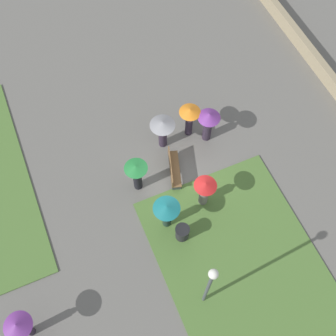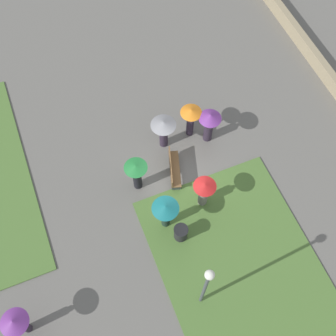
% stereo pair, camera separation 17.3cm
% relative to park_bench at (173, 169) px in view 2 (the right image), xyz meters
% --- Properties ---
extents(ground_plane, '(90.00, 90.00, 0.00)m').
position_rel_park_bench_xyz_m(ground_plane, '(-0.32, -0.10, -0.47)').
color(ground_plane, '#66635E').
extents(lawn_patch_near, '(9.84, 6.00, 0.06)m').
position_rel_park_bench_xyz_m(lawn_patch_near, '(-5.61, -0.87, -0.44)').
color(lawn_patch_near, '#4C7033').
rests_on(lawn_patch_near, ground_plane).
extents(park_bench, '(1.80, 0.93, 0.90)m').
position_rel_park_bench_xyz_m(park_bench, '(0.00, 0.00, 0.00)').
color(park_bench, brown).
rests_on(park_bench, ground_plane).
extents(lamp_post, '(0.32, 0.32, 4.17)m').
position_rel_park_bench_xyz_m(lamp_post, '(-5.36, 1.08, 2.23)').
color(lamp_post, '#474C51').
rests_on(lamp_post, ground_plane).
extents(trash_bin, '(0.58, 0.58, 0.83)m').
position_rel_park_bench_xyz_m(trash_bin, '(-2.76, 0.81, -0.05)').
color(trash_bin, '#232326').
rests_on(trash_bin, ground_plane).
extents(crowd_person_grey, '(1.10, 1.10, 1.76)m').
position_rel_park_bench_xyz_m(crowd_person_grey, '(1.57, -0.18, 0.80)').
color(crowd_person_grey, '#2D2333').
rests_on(crowd_person_grey, ground_plane).
extents(crowd_person_teal, '(1.06, 1.06, 1.84)m').
position_rel_park_bench_xyz_m(crowd_person_teal, '(-2.02, 1.16, 0.83)').
color(crowd_person_teal, '#1E3328').
rests_on(crowd_person_teal, ground_plane).
extents(crowd_person_green, '(0.96, 0.96, 1.83)m').
position_rel_park_bench_xyz_m(crowd_person_green, '(0.03, 1.61, 0.72)').
color(crowd_person_green, black).
rests_on(crowd_person_green, ground_plane).
extents(crowd_person_purple, '(0.99, 0.99, 1.84)m').
position_rel_park_bench_xyz_m(crowd_person_purple, '(1.11, -2.13, 0.78)').
color(crowd_person_purple, '#2D2333').
rests_on(crowd_person_purple, ground_plane).
extents(crowd_person_orange, '(0.94, 0.94, 1.82)m').
position_rel_park_bench_xyz_m(crowd_person_orange, '(1.67, -1.49, 0.79)').
color(crowd_person_orange, '#2D2333').
rests_on(crowd_person_orange, ground_plane).
extents(crowd_person_red, '(0.92, 0.92, 1.75)m').
position_rel_park_bench_xyz_m(crowd_person_red, '(-1.71, -0.62, 0.63)').
color(crowd_person_red, slate).
rests_on(crowd_person_red, ground_plane).
extents(lone_walker_far_path, '(0.99, 0.99, 1.90)m').
position_rel_park_bench_xyz_m(lone_walker_far_path, '(-3.92, 7.34, 0.98)').
color(lone_walker_far_path, '#2D2333').
rests_on(lone_walker_far_path, ground_plane).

